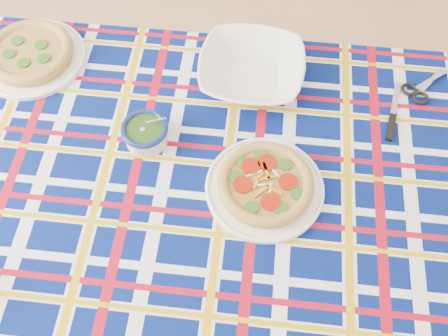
{
  "coord_description": "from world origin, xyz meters",
  "views": [
    {
      "loc": [
        0.19,
        -0.63,
        1.79
      ],
      "look_at": [
        0.18,
        -0.01,
        0.75
      ],
      "focal_mm": 40.0,
      "sensor_mm": 36.0,
      "label": 1
    }
  ],
  "objects_px": {
    "dining_table": "(196,193)",
    "main_focaccia_plate": "(265,184)",
    "serving_bowl": "(251,70)",
    "pesto_bowl": "(145,132)"
  },
  "relations": [
    {
      "from": "serving_bowl",
      "to": "dining_table",
      "type": "bearing_deg",
      "value": -114.25
    },
    {
      "from": "pesto_bowl",
      "to": "serving_bowl",
      "type": "distance_m",
      "value": 0.34
    },
    {
      "from": "dining_table",
      "to": "main_focaccia_plate",
      "type": "height_order",
      "value": "main_focaccia_plate"
    },
    {
      "from": "dining_table",
      "to": "serving_bowl",
      "type": "bearing_deg",
      "value": 71.63
    },
    {
      "from": "main_focaccia_plate",
      "to": "serving_bowl",
      "type": "height_order",
      "value": "serving_bowl"
    },
    {
      "from": "dining_table",
      "to": "pesto_bowl",
      "type": "relative_size",
      "value": 13.78
    },
    {
      "from": "pesto_bowl",
      "to": "main_focaccia_plate",
      "type": "bearing_deg",
      "value": -25.54
    },
    {
      "from": "dining_table",
      "to": "pesto_bowl",
      "type": "distance_m",
      "value": 0.2
    },
    {
      "from": "pesto_bowl",
      "to": "serving_bowl",
      "type": "xyz_separation_m",
      "value": [
        0.27,
        0.21,
        -0.0
      ]
    },
    {
      "from": "dining_table",
      "to": "main_focaccia_plate",
      "type": "distance_m",
      "value": 0.2
    }
  ]
}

